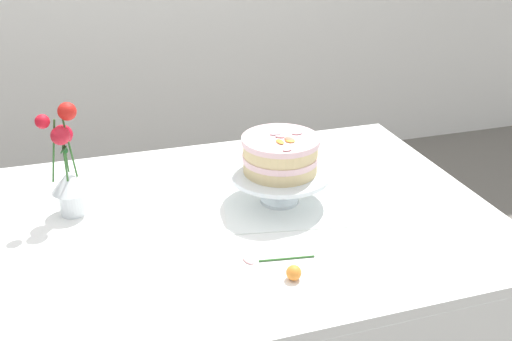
{
  "coord_description": "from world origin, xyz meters",
  "views": [
    {
      "loc": [
        -0.35,
        -1.3,
        1.53
      ],
      "look_at": [
        0.05,
        0.01,
        0.86
      ],
      "focal_mm": 39.19,
      "sensor_mm": 36.0,
      "label": 1
    }
  ],
  "objects_px": {
    "dining_table": "(242,244)",
    "cake_stand": "(280,176)",
    "fallen_rose": "(293,272)",
    "flower_vase": "(68,171)",
    "layer_cake": "(280,154)"
  },
  "relations": [
    {
      "from": "dining_table",
      "to": "cake_stand",
      "type": "xyz_separation_m",
      "value": [
        0.13,
        0.05,
        0.17
      ]
    },
    {
      "from": "layer_cake",
      "to": "flower_vase",
      "type": "xyz_separation_m",
      "value": [
        -0.56,
        0.11,
        -0.02
      ]
    },
    {
      "from": "dining_table",
      "to": "fallen_rose",
      "type": "height_order",
      "value": "fallen_rose"
    },
    {
      "from": "cake_stand",
      "to": "flower_vase",
      "type": "relative_size",
      "value": 0.91
    },
    {
      "from": "dining_table",
      "to": "flower_vase",
      "type": "height_order",
      "value": "flower_vase"
    },
    {
      "from": "dining_table",
      "to": "cake_stand",
      "type": "bearing_deg",
      "value": 20.23
    },
    {
      "from": "fallen_rose",
      "to": "dining_table",
      "type": "bearing_deg",
      "value": 97.35
    },
    {
      "from": "flower_vase",
      "to": "cake_stand",
      "type": "bearing_deg",
      "value": -10.98
    },
    {
      "from": "cake_stand",
      "to": "fallen_rose",
      "type": "distance_m",
      "value": 0.36
    },
    {
      "from": "cake_stand",
      "to": "fallen_rose",
      "type": "xyz_separation_m",
      "value": [
        -0.09,
        -0.35,
        -0.07
      ]
    },
    {
      "from": "flower_vase",
      "to": "fallen_rose",
      "type": "distance_m",
      "value": 0.67
    },
    {
      "from": "dining_table",
      "to": "cake_stand",
      "type": "distance_m",
      "value": 0.22
    },
    {
      "from": "dining_table",
      "to": "fallen_rose",
      "type": "bearing_deg",
      "value": -82.65
    },
    {
      "from": "layer_cake",
      "to": "flower_vase",
      "type": "height_order",
      "value": "flower_vase"
    },
    {
      "from": "dining_table",
      "to": "layer_cake",
      "type": "xyz_separation_m",
      "value": [
        0.13,
        0.05,
        0.24
      ]
    }
  ]
}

